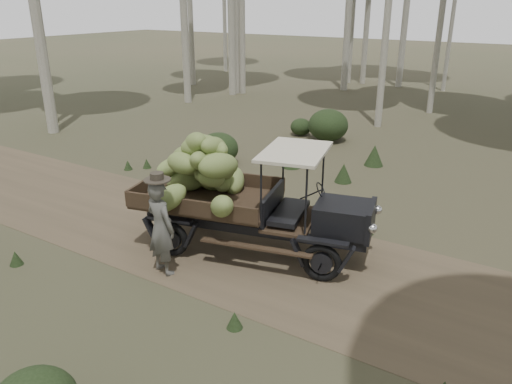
# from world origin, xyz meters

# --- Properties ---
(ground) EXTENTS (120.00, 120.00, 0.00)m
(ground) POSITION_xyz_m (0.00, 0.00, 0.00)
(ground) COLOR #473D2B
(ground) RESTS_ON ground
(dirt_track) EXTENTS (70.00, 4.00, 0.01)m
(dirt_track) POSITION_xyz_m (0.00, 0.00, 0.00)
(dirt_track) COLOR brown
(dirt_track) RESTS_ON ground
(banana_truck) EXTENTS (5.17, 3.07, 2.58)m
(banana_truck) POSITION_xyz_m (0.27, 0.01, 1.47)
(banana_truck) COLOR black
(banana_truck) RESTS_ON ground
(farmer) EXTENTS (0.76, 0.59, 2.04)m
(farmer) POSITION_xyz_m (-0.06, -1.59, 0.96)
(farmer) COLOR #504F49
(farmer) RESTS_ON ground
(undergrowth) EXTENTS (21.96, 19.68, 1.31)m
(undergrowth) POSITION_xyz_m (-0.50, -0.38, 0.51)
(undergrowth) COLOR #233319
(undergrowth) RESTS_ON ground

